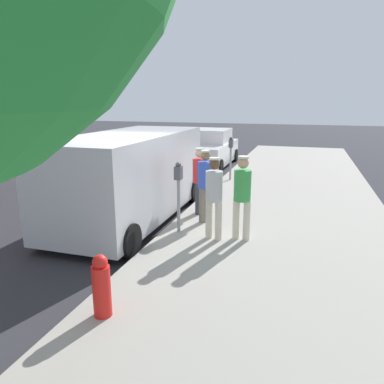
% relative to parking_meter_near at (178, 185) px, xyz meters
% --- Properties ---
extents(ground_plane, '(80.00, 80.00, 0.00)m').
position_rel_parking_meter_near_xyz_m(ground_plane, '(-1.35, 0.05, -1.18)').
color(ground_plane, '#2D2D33').
extents(sidewalk_slab, '(5.00, 32.00, 0.15)m').
position_rel_parking_meter_near_xyz_m(sidewalk_slab, '(2.15, 0.05, -1.11)').
color(sidewalk_slab, '#9E998E').
rests_on(sidewalk_slab, ground).
extents(parking_meter_near, '(0.14, 0.18, 1.52)m').
position_rel_parking_meter_near_xyz_m(parking_meter_near, '(0.00, 0.00, 0.00)').
color(parking_meter_near, gray).
rests_on(parking_meter_near, sidewalk_slab).
extents(parking_meter_far, '(0.14, 0.18, 1.52)m').
position_rel_parking_meter_near_xyz_m(parking_meter_far, '(0.00, 5.57, 0.00)').
color(parking_meter_far, gray).
rests_on(parking_meter_far, sidewalk_slab).
extents(pedestrian_in_green, '(0.36, 0.34, 1.72)m').
position_rel_parking_meter_near_xyz_m(pedestrian_in_green, '(1.37, -0.08, -0.05)').
color(pedestrian_in_green, beige).
rests_on(pedestrian_in_green, sidewalk_slab).
extents(pedestrian_in_blue, '(0.34, 0.34, 1.67)m').
position_rel_parking_meter_near_xyz_m(pedestrian_in_blue, '(0.36, 0.84, -0.07)').
color(pedestrian_in_blue, '#726656').
rests_on(pedestrian_in_blue, sidewalk_slab).
extents(pedestrian_in_gray, '(0.35, 0.34, 1.68)m').
position_rel_parking_meter_near_xyz_m(pedestrian_in_gray, '(0.83, -0.21, -0.07)').
color(pedestrian_in_gray, beige).
rests_on(pedestrian_in_gray, sidewalk_slab).
extents(pedestrian_in_red, '(0.34, 0.36, 1.64)m').
position_rel_parking_meter_near_xyz_m(pedestrian_in_red, '(0.05, 1.41, -0.09)').
color(pedestrian_in_red, '#383D47').
rests_on(pedestrian_in_red, sidewalk_slab).
extents(parked_van, '(2.12, 5.20, 2.15)m').
position_rel_parking_meter_near_xyz_m(parked_van, '(-1.50, 0.76, -0.03)').
color(parked_van, '#BCBCC1').
rests_on(parked_van, ground).
extents(parked_sedan_ahead, '(1.95, 4.40, 1.65)m').
position_rel_parking_meter_near_xyz_m(parked_sedan_ahead, '(-1.63, 8.87, -0.43)').
color(parked_sedan_ahead, white).
rests_on(parked_sedan_ahead, ground).
extents(fire_hydrant, '(0.24, 0.24, 0.86)m').
position_rel_parking_meter_near_xyz_m(fire_hydrant, '(0.10, -3.32, -0.61)').
color(fire_hydrant, red).
rests_on(fire_hydrant, sidewalk_slab).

